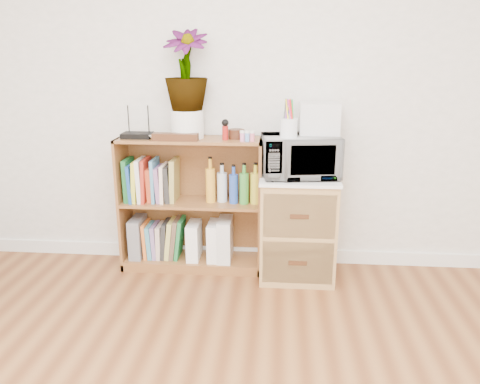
# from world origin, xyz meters

# --- Properties ---
(skirting_board) EXTENTS (4.00, 0.02, 0.10)m
(skirting_board) POSITION_xyz_m (0.00, 2.24, 0.05)
(skirting_board) COLOR white
(skirting_board) RESTS_ON ground
(bookshelf) EXTENTS (1.00, 0.30, 0.95)m
(bookshelf) POSITION_xyz_m (-0.35, 2.10, 0.47)
(bookshelf) COLOR brown
(bookshelf) RESTS_ON ground
(wicker_unit) EXTENTS (0.50, 0.45, 0.70)m
(wicker_unit) POSITION_xyz_m (0.40, 2.02, 0.35)
(wicker_unit) COLOR #9E7542
(wicker_unit) RESTS_ON ground
(microwave) EXTENTS (0.54, 0.40, 0.27)m
(microwave) POSITION_xyz_m (0.40, 2.02, 0.86)
(microwave) COLOR white
(microwave) RESTS_ON wicker_unit
(pen_cup) EXTENTS (0.11, 0.11, 0.12)m
(pen_cup) POSITION_xyz_m (0.32, 1.94, 1.05)
(pen_cup) COLOR silver
(pen_cup) RESTS_ON microwave
(small_appliance) EXTENTS (0.26, 0.21, 0.20)m
(small_appliance) POSITION_xyz_m (0.52, 2.10, 1.09)
(small_appliance) COLOR silver
(small_appliance) RESTS_ON microwave
(router) EXTENTS (0.20, 0.14, 0.04)m
(router) POSITION_xyz_m (-0.71, 2.08, 0.97)
(router) COLOR black
(router) RESTS_ON bookshelf
(white_bowl) EXTENTS (0.13, 0.13, 0.03)m
(white_bowl) POSITION_xyz_m (-0.56, 2.07, 0.97)
(white_bowl) COLOR white
(white_bowl) RESTS_ON bookshelf
(plant_pot) EXTENTS (0.22, 0.22, 0.19)m
(plant_pot) POSITION_xyz_m (-0.36, 2.12, 1.04)
(plant_pot) COLOR white
(plant_pot) RESTS_ON bookshelf
(potted_plant) EXTENTS (0.29, 0.29, 0.53)m
(potted_plant) POSITION_xyz_m (-0.36, 2.12, 1.40)
(potted_plant) COLOR #417E32
(potted_plant) RESTS_ON plant_pot
(trinket_box) EXTENTS (0.30, 0.08, 0.05)m
(trinket_box) POSITION_xyz_m (-0.43, 2.00, 0.97)
(trinket_box) COLOR #331E0D
(trinket_box) RESTS_ON bookshelf
(kokeshi_doll) EXTENTS (0.04, 0.04, 0.09)m
(kokeshi_doll) POSITION_xyz_m (-0.10, 2.06, 1.00)
(kokeshi_doll) COLOR maroon
(kokeshi_doll) RESTS_ON bookshelf
(wooden_bowl) EXTENTS (0.11, 0.11, 0.06)m
(wooden_bowl) POSITION_xyz_m (-0.03, 2.11, 0.98)
(wooden_bowl) COLOR #34190E
(wooden_bowl) RESTS_ON bookshelf
(paint_jars) EXTENTS (0.10, 0.04, 0.05)m
(paint_jars) POSITION_xyz_m (0.05, 2.01, 0.97)
(paint_jars) COLOR pink
(paint_jars) RESTS_ON bookshelf
(file_box) EXTENTS (0.09, 0.23, 0.29)m
(file_box) POSITION_xyz_m (-0.75, 2.10, 0.22)
(file_box) COLOR slate
(file_box) RESTS_ON bookshelf
(magazine_holder_left) EXTENTS (0.09, 0.22, 0.27)m
(magazine_holder_left) POSITION_xyz_m (-0.34, 2.09, 0.20)
(magazine_holder_left) COLOR white
(magazine_holder_left) RESTS_ON bookshelf
(magazine_holder_mid) EXTENTS (0.09, 0.22, 0.28)m
(magazine_holder_mid) POSITION_xyz_m (-0.19, 2.09, 0.21)
(magazine_holder_mid) COLOR white
(magazine_holder_mid) RESTS_ON bookshelf
(magazine_holder_right) EXTENTS (0.10, 0.24, 0.30)m
(magazine_holder_right) POSITION_xyz_m (-0.11, 2.09, 0.22)
(magazine_holder_right) COLOR silver
(magazine_holder_right) RESTS_ON bookshelf
(cookbooks) EXTENTS (0.36, 0.20, 0.31)m
(cookbooks) POSITION_xyz_m (-0.63, 2.10, 0.64)
(cookbooks) COLOR #1B672E
(cookbooks) RESTS_ON bookshelf
(liquor_bottles) EXTENTS (0.46, 0.07, 0.31)m
(liquor_bottles) POSITION_xyz_m (-0.02, 2.10, 0.64)
(liquor_bottles) COLOR gold
(liquor_bottles) RESTS_ON bookshelf
(lower_books) EXTENTS (0.29, 0.19, 0.30)m
(lower_books) POSITION_xyz_m (-0.56, 2.10, 0.20)
(lower_books) COLOR orange
(lower_books) RESTS_ON bookshelf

